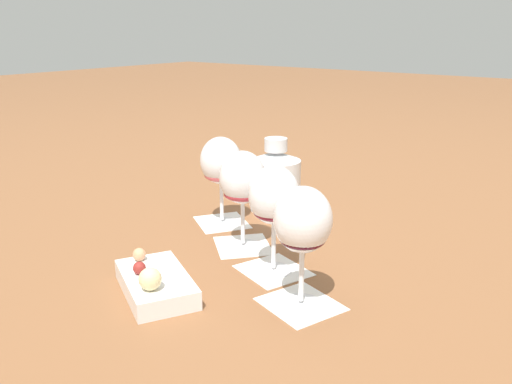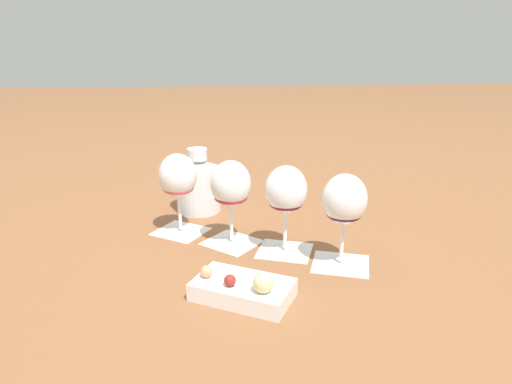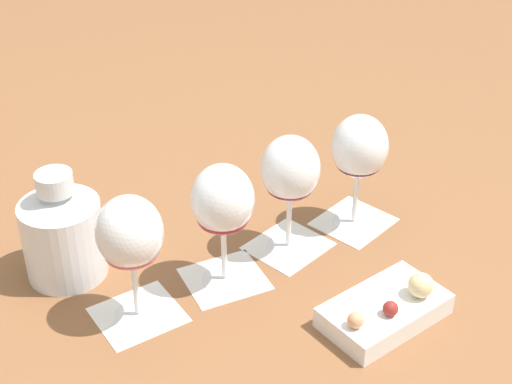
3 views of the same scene
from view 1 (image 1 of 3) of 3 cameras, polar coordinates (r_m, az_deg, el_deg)
ground_plane at (r=1.01m, az=-0.10°, el=-6.81°), size 8.00×8.00×0.00m
tasting_card_0 at (r=1.18m, az=-3.59°, el=-3.19°), size 0.15×0.15×0.00m
tasting_card_1 at (r=1.06m, az=-1.38°, el=-5.65°), size 0.15×0.15×0.00m
tasting_card_2 at (r=0.96m, az=1.84°, el=-8.23°), size 0.14×0.13×0.00m
tasting_card_3 at (r=0.85m, az=4.72°, el=-11.65°), size 0.14×0.13×0.00m
wine_glass_0 at (r=1.14m, az=-3.71°, el=2.92°), size 0.09×0.09×0.19m
wine_glass_1 at (r=1.01m, az=-1.43°, el=1.12°), size 0.09×0.09×0.19m
wine_glass_2 at (r=0.91m, az=1.92°, el=-0.83°), size 0.09×0.09×0.19m
wine_glass_3 at (r=0.80m, az=4.95°, el=-3.48°), size 0.09×0.09×0.19m
ceramic_vase at (r=1.24m, az=2.06°, el=1.35°), size 0.12×0.12×0.17m
snack_dish at (r=0.89m, az=-10.59°, el=-9.37°), size 0.20×0.17×0.07m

